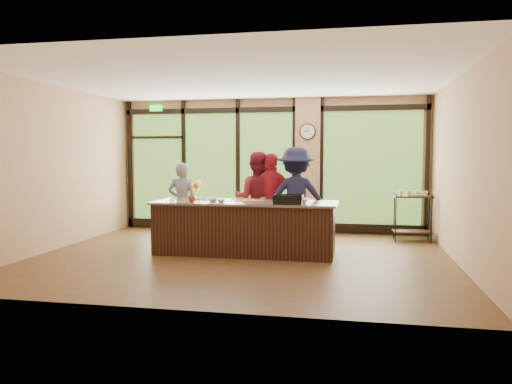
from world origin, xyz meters
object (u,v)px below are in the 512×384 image
at_px(island_base, 245,229).
at_px(bar_cart, 413,211).
at_px(cook_right, 296,198).
at_px(flower_stand, 192,219).
at_px(roasting_pan, 289,201).
at_px(cook_left, 182,203).

distance_m(island_base, bar_cart, 3.58).
bearing_deg(cook_right, island_base, 30.57).
height_order(cook_right, flower_stand, cook_right).
bearing_deg(bar_cart, cook_right, -157.02).
distance_m(roasting_pan, flower_stand, 3.09).
relative_size(cook_right, bar_cart, 1.85).
bearing_deg(roasting_pan, flower_stand, 141.21).
height_order(flower_stand, bar_cart, bar_cart).
xyz_separation_m(cook_right, flower_stand, (-2.33, 0.91, -0.58)).
bearing_deg(cook_left, roasting_pan, 149.15).
height_order(island_base, flower_stand, island_base).
bearing_deg(island_base, flower_stand, 132.85).
bearing_deg(bar_cart, cook_left, -171.54).
distance_m(roasting_pan, bar_cart, 3.15).
relative_size(cook_left, bar_cart, 1.56).
height_order(roasting_pan, bar_cart, bar_cart).
bearing_deg(island_base, cook_left, 149.96).
relative_size(cook_right, roasting_pan, 4.00).
distance_m(cook_right, bar_cart, 2.54).
xyz_separation_m(cook_left, flower_stand, (-0.07, 0.80, -0.44)).
bearing_deg(cook_left, flower_stand, -89.02).
bearing_deg(roasting_pan, cook_right, 90.98).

